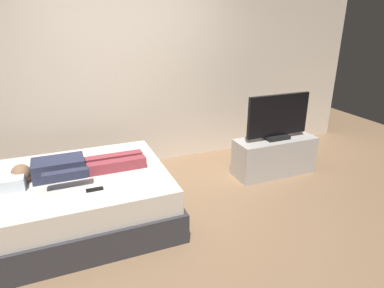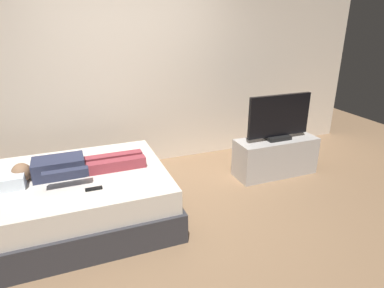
{
  "view_description": "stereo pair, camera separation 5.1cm",
  "coord_description": "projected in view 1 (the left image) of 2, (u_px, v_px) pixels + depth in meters",
  "views": [
    {
      "loc": [
        -0.87,
        -2.83,
        2.01
      ],
      "look_at": [
        0.42,
        0.32,
        0.69
      ],
      "focal_mm": 30.96,
      "sensor_mm": 36.0,
      "label": 1
    },
    {
      "loc": [
        -0.82,
        -2.85,
        2.01
      ],
      "look_at": [
        0.42,
        0.32,
        0.69
      ],
      "focal_mm": 30.96,
      "sensor_mm": 36.0,
      "label": 2
    }
  ],
  "objects": [
    {
      "name": "person",
      "position": [
        73.0,
        167.0,
        3.25
      ],
      "size": [
        1.26,
        0.46,
        0.18
      ],
      "color": "#2D334C",
      "rests_on": "bed"
    },
    {
      "name": "back_wall",
      "position": [
        155.0,
        64.0,
        4.49
      ],
      "size": [
        6.4,
        0.1,
        2.8
      ],
      "primitive_type": "cube",
      "color": "beige",
      "rests_on": "ground"
    },
    {
      "name": "ground_plane",
      "position": [
        167.0,
        221.0,
        3.47
      ],
      "size": [
        10.0,
        10.0,
        0.0
      ],
      "primitive_type": "plane",
      "color": "#8C6B4C"
    },
    {
      "name": "bed",
      "position": [
        75.0,
        201.0,
        3.35
      ],
      "size": [
        1.91,
        1.49,
        0.54
      ],
      "color": "#333338",
      "rests_on": "ground"
    },
    {
      "name": "remote",
      "position": [
        95.0,
        189.0,
        2.98
      ],
      "size": [
        0.15,
        0.04,
        0.02
      ],
      "primitive_type": "cube",
      "color": "black",
      "rests_on": "bed"
    },
    {
      "name": "tv",
      "position": [
        278.0,
        118.0,
        4.25
      ],
      "size": [
        0.88,
        0.2,
        0.59
      ],
      "color": "black",
      "rests_on": "tv_stand"
    },
    {
      "name": "tv_stand",
      "position": [
        274.0,
        156.0,
        4.44
      ],
      "size": [
        1.1,
        0.4,
        0.5
      ],
      "primitive_type": "cube",
      "color": "#B7B2AD",
      "rests_on": "ground"
    }
  ]
}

